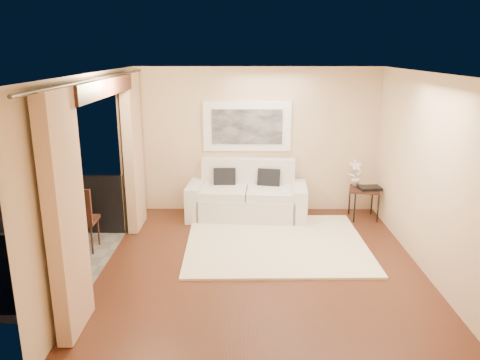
{
  "coord_description": "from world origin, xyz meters",
  "views": [
    {
      "loc": [
        -0.26,
        -6.11,
        2.99
      ],
      "look_at": [
        -0.32,
        0.83,
        1.05
      ],
      "focal_mm": 35.0,
      "sensor_mm": 36.0,
      "label": 1
    }
  ],
  "objects_px": {
    "balcony_chair_far": "(79,215)",
    "ice_bucket": "(43,201)",
    "sofa": "(247,197)",
    "balcony_chair_near": "(51,223)",
    "orchid": "(356,173)",
    "bistro_table": "(49,216)",
    "side_table": "(364,191)"
  },
  "relations": [
    {
      "from": "balcony_chair_far",
      "to": "ice_bucket",
      "type": "xyz_separation_m",
      "value": [
        -0.53,
        0.02,
        0.21
      ]
    },
    {
      "from": "sofa",
      "to": "balcony_chair_near",
      "type": "bearing_deg",
      "value": -139.78
    },
    {
      "from": "orchid",
      "to": "ice_bucket",
      "type": "height_order",
      "value": "orchid"
    },
    {
      "from": "balcony_chair_far",
      "to": "balcony_chair_near",
      "type": "distance_m",
      "value": 0.49
    },
    {
      "from": "orchid",
      "to": "balcony_chair_far",
      "type": "height_order",
      "value": "orchid"
    },
    {
      "from": "bistro_table",
      "to": "side_table",
      "type": "bearing_deg",
      "value": 17.7
    },
    {
      "from": "bistro_table",
      "to": "balcony_chair_far",
      "type": "height_order",
      "value": "balcony_chair_far"
    },
    {
      "from": "sofa",
      "to": "bistro_table",
      "type": "distance_m",
      "value": 3.41
    },
    {
      "from": "sofa",
      "to": "bistro_table",
      "type": "relative_size",
      "value": 3.0
    },
    {
      "from": "bistro_table",
      "to": "ice_bucket",
      "type": "distance_m",
      "value": 0.25
    },
    {
      "from": "bistro_table",
      "to": "ice_bucket",
      "type": "height_order",
      "value": "ice_bucket"
    },
    {
      "from": "sofa",
      "to": "balcony_chair_near",
      "type": "distance_m",
      "value": 3.46
    },
    {
      "from": "side_table",
      "to": "sofa",
      "type": "bearing_deg",
      "value": 177.38
    },
    {
      "from": "side_table",
      "to": "ice_bucket",
      "type": "relative_size",
      "value": 3.14
    },
    {
      "from": "balcony_chair_near",
      "to": "ice_bucket",
      "type": "height_order",
      "value": "balcony_chair_near"
    },
    {
      "from": "ice_bucket",
      "to": "orchid",
      "type": "bearing_deg",
      "value": 18.19
    },
    {
      "from": "ice_bucket",
      "to": "side_table",
      "type": "bearing_deg",
      "value": 16.21
    },
    {
      "from": "orchid",
      "to": "ice_bucket",
      "type": "bearing_deg",
      "value": -161.81
    },
    {
      "from": "orchid",
      "to": "bistro_table",
      "type": "bearing_deg",
      "value": -160.26
    },
    {
      "from": "balcony_chair_far",
      "to": "ice_bucket",
      "type": "distance_m",
      "value": 0.57
    },
    {
      "from": "sofa",
      "to": "ice_bucket",
      "type": "distance_m",
      "value": 3.49
    },
    {
      "from": "balcony_chair_near",
      "to": "sofa",
      "type": "bearing_deg",
      "value": 36.81
    },
    {
      "from": "sofa",
      "to": "orchid",
      "type": "relative_size",
      "value": 4.46
    },
    {
      "from": "ice_bucket",
      "to": "balcony_chair_far",
      "type": "bearing_deg",
      "value": -2.37
    },
    {
      "from": "balcony_chair_far",
      "to": "bistro_table",
      "type": "bearing_deg",
      "value": 10.42
    },
    {
      "from": "side_table",
      "to": "ice_bucket",
      "type": "xyz_separation_m",
      "value": [
        -5.19,
        -1.51,
        0.29
      ]
    },
    {
      "from": "bistro_table",
      "to": "ice_bucket",
      "type": "relative_size",
      "value": 3.68
    },
    {
      "from": "orchid",
      "to": "bistro_table",
      "type": "height_order",
      "value": "orchid"
    },
    {
      "from": "orchid",
      "to": "bistro_table",
      "type": "relative_size",
      "value": 0.67
    },
    {
      "from": "sofa",
      "to": "balcony_chair_far",
      "type": "height_order",
      "value": "sofa"
    },
    {
      "from": "orchid",
      "to": "ice_bucket",
      "type": "xyz_separation_m",
      "value": [
        -5.04,
        -1.66,
        -0.01
      ]
    },
    {
      "from": "side_table",
      "to": "balcony_chair_far",
      "type": "xyz_separation_m",
      "value": [
        -4.65,
        -1.53,
        0.09
      ]
    }
  ]
}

